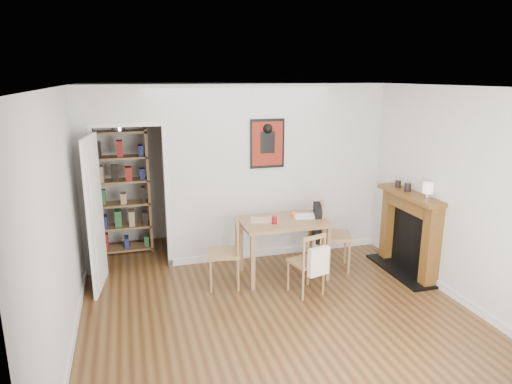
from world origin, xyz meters
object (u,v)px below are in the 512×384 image
object	(u,v)px
red_glass	(274,220)
ceramic_jar_a	(408,187)
orange_fruit	(294,214)
chair_left	(224,254)
notebook	(305,216)
ceramic_jar_b	(398,184)
dining_table	(284,227)
mantel_lamp	(428,189)
chair_front	(307,262)
fireplace	(410,230)
bookshelf	(123,192)
chair_right	(333,235)

from	to	relation	value
red_glass	ceramic_jar_a	xyz separation A→B (m)	(1.88, -0.17, 0.36)
orange_fruit	ceramic_jar_a	size ratio (longest dim) A/B	0.61
chair_left	notebook	world-z (taller)	chair_left
red_glass	ceramic_jar_b	distance (m)	1.91
red_glass	notebook	distance (m)	0.54
dining_table	mantel_lamp	distance (m)	1.94
chair_left	chair_front	size ratio (longest dim) A/B	1.10
notebook	ceramic_jar_a	bearing A→B (deg)	-14.26
dining_table	fireplace	distance (m)	1.78
orange_fruit	ceramic_jar_b	bearing A→B (deg)	-6.37
chair_left	ceramic_jar_a	world-z (taller)	ceramic_jar_a
bookshelf	chair_front	bearing A→B (deg)	-44.55
orange_fruit	ceramic_jar_b	xyz separation A→B (m)	(1.52, -0.17, 0.37)
bookshelf	ceramic_jar_a	size ratio (longest dim) A/B	16.77
chair_left	ceramic_jar_b	bearing A→B (deg)	1.47
mantel_lamp	ceramic_jar_b	bearing A→B (deg)	90.77
ceramic_jar_a	fireplace	bearing A→B (deg)	-63.68
chair_right	ceramic_jar_b	world-z (taller)	ceramic_jar_b
ceramic_jar_b	bookshelf	bearing A→B (deg)	157.03
chair_front	dining_table	bearing A→B (deg)	100.26
dining_table	chair_right	size ratio (longest dim) A/B	1.20
chair_left	red_glass	world-z (taller)	chair_left
orange_fruit	ceramic_jar_b	size ratio (longest dim) A/B	0.69
bookshelf	orange_fruit	bearing A→B (deg)	-32.26
dining_table	red_glass	distance (m)	0.24
fireplace	chair_left	bearing A→B (deg)	174.64
red_glass	notebook	bearing A→B (deg)	19.09
chair_right	chair_front	size ratio (longest dim) A/B	1.19
ceramic_jar_a	orange_fruit	bearing A→B (deg)	165.09
ceramic_jar_b	chair_left	bearing A→B (deg)	-178.53
notebook	orange_fruit	bearing A→B (deg)	159.37
dining_table	ceramic_jar_a	size ratio (longest dim) A/B	10.26
mantel_lamp	fireplace	bearing A→B (deg)	85.23
fireplace	red_glass	bearing A→B (deg)	172.63
orange_fruit	chair_front	bearing A→B (deg)	-96.92
dining_table	chair_left	size ratio (longest dim) A/B	1.30
bookshelf	fireplace	bearing A→B (deg)	-26.60
dining_table	chair_right	xyz separation A→B (m)	(0.76, 0.03, -0.20)
notebook	red_glass	bearing A→B (deg)	-160.91
chair_front	fireplace	bearing A→B (deg)	8.32
notebook	ceramic_jar_a	xyz separation A→B (m)	(1.37, -0.35, 0.40)
chair_front	notebook	xyz separation A→B (m)	(0.24, 0.66, 0.39)
dining_table	ceramic_jar_b	world-z (taller)	ceramic_jar_b
bookshelf	ceramic_jar_a	bearing A→B (deg)	-25.90
mantel_lamp	ceramic_jar_a	world-z (taller)	mantel_lamp
ceramic_jar_a	ceramic_jar_b	distance (m)	0.23
chair_left	ceramic_jar_b	distance (m)	2.68
dining_table	mantel_lamp	size ratio (longest dim) A/B	5.39
chair_front	orange_fruit	world-z (taller)	orange_fruit
dining_table	chair_front	size ratio (longest dim) A/B	1.43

